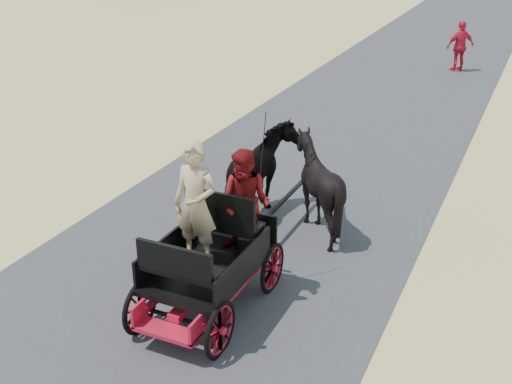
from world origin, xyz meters
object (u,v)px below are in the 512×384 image
at_px(horse_right, 317,186).
at_px(pedestrian, 460,46).
at_px(horse_left, 261,175).
at_px(carriage, 210,287).

relative_size(horse_right, pedestrian, 0.98).
distance_m(horse_left, pedestrian, 13.28).
xyz_separation_m(horse_left, pedestrian, (1.54, 13.19, 0.02)).
bearing_deg(horse_right, carriage, 79.61).
bearing_deg(horse_left, pedestrian, -96.66).
bearing_deg(pedestrian, horse_left, 43.78).
height_order(carriage, horse_left, horse_left).
xyz_separation_m(horse_right, pedestrian, (0.44, 13.19, 0.01)).
relative_size(carriage, horse_right, 1.41).
xyz_separation_m(horse_left, horse_right, (1.10, 0.00, 0.00)).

